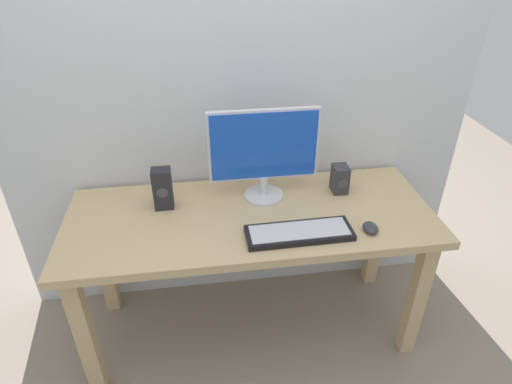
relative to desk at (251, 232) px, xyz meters
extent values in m
plane|color=gray|center=(0.00, 0.00, -0.66)|extent=(6.00, 6.00, 0.00)
cube|color=silver|center=(0.00, 0.39, 0.84)|extent=(2.48, 0.04, 3.00)
cube|color=tan|center=(0.00, 0.00, 0.09)|extent=(1.75, 0.70, 0.04)
cube|color=tan|center=(-0.80, -0.27, -0.30)|extent=(0.07, 0.07, 0.73)
cube|color=tan|center=(0.80, -0.27, -0.30)|extent=(0.07, 0.07, 0.73)
cube|color=tan|center=(-0.80, 0.27, -0.30)|extent=(0.07, 0.07, 0.73)
cube|color=tan|center=(0.80, 0.27, -0.30)|extent=(0.07, 0.07, 0.73)
cylinder|color=silver|center=(0.09, 0.14, 0.12)|extent=(0.20, 0.20, 0.02)
cylinder|color=silver|center=(0.09, 0.14, 0.18)|extent=(0.04, 0.04, 0.10)
cube|color=silver|center=(0.09, 0.16, 0.39)|extent=(0.53, 0.02, 0.36)
cube|color=blue|center=(0.09, 0.14, 0.39)|extent=(0.51, 0.01, 0.33)
cube|color=black|center=(0.19, -0.20, 0.12)|extent=(0.48, 0.17, 0.03)
cube|color=silver|center=(0.19, -0.20, 0.14)|extent=(0.44, 0.14, 0.00)
ellipsoid|color=#333338|center=(0.52, -0.21, 0.13)|extent=(0.07, 0.10, 0.03)
cube|color=#333338|center=(0.48, 0.14, 0.18)|extent=(0.08, 0.09, 0.14)
cylinder|color=#3F3F44|center=(0.48, 0.09, 0.18)|extent=(0.05, 0.00, 0.05)
cube|color=#232328|center=(-0.41, 0.12, 0.21)|extent=(0.09, 0.07, 0.21)
cylinder|color=#3F3F44|center=(-0.41, 0.08, 0.21)|extent=(0.05, 0.00, 0.05)
camera|label=1|loc=(-0.22, -1.69, 1.28)|focal=30.32mm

